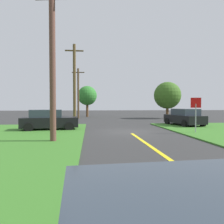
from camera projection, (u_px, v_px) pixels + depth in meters
ground_plane at (129, 132)px, 16.27m from camera, size 120.00×120.00×0.00m
lane_stripe_center at (167, 158)px, 8.31m from camera, size 0.20×14.00×0.01m
stop_sign at (196, 109)px, 15.27m from camera, size 0.69×0.20×2.50m
car_on_crossroad at (184, 117)px, 20.75m from camera, size 2.77×4.48×1.62m
parked_car_near_building at (49, 120)px, 17.17m from camera, size 4.50×2.36×1.62m
utility_pole_near at (52, 63)px, 11.60m from camera, size 1.80×0.40×8.25m
utility_pole_mid at (74, 83)px, 21.58m from camera, size 1.80×0.29×7.93m
utility_pole_far at (78, 93)px, 31.51m from camera, size 1.80×0.27×7.20m
oak_tree_left at (87, 96)px, 36.16m from camera, size 3.17×3.17×5.09m
pine_tree_center at (167, 95)px, 31.78m from camera, size 3.89×3.89×5.31m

